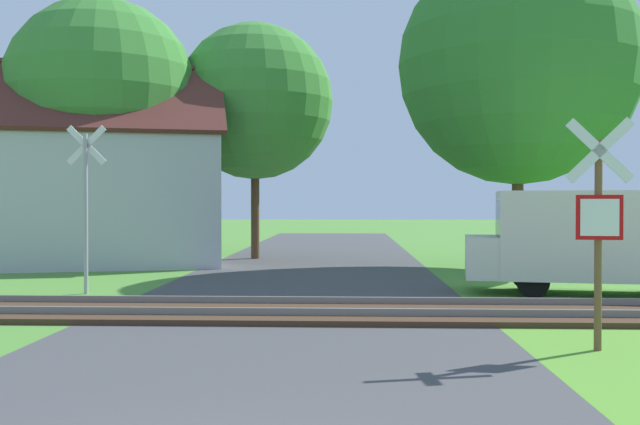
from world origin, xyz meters
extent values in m
cube|color=#422D1E|center=(0.00, 8.46, 0.05)|extent=(60.00, 2.60, 0.10)
cube|color=slate|center=(0.00, 9.18, 0.16)|extent=(60.00, 0.08, 0.12)
cube|color=slate|center=(0.00, 7.74, 0.16)|extent=(60.00, 0.08, 0.12)
cylinder|color=brown|center=(4.39, 5.52, 1.42)|extent=(0.10, 0.10, 2.83)
cube|color=red|center=(4.38, 5.46, 1.79)|extent=(0.60, 0.11, 0.60)
cube|color=white|center=(4.38, 5.44, 1.79)|extent=(0.49, 0.08, 0.49)
cube|color=white|center=(4.38, 5.46, 2.68)|extent=(0.87, 0.15, 0.88)
cube|color=white|center=(4.38, 5.46, 2.68)|extent=(0.87, 0.15, 0.88)
cylinder|color=#9E9EA5|center=(-4.68, 11.13, 1.75)|extent=(0.09, 0.09, 3.49)
cube|color=white|center=(-4.68, 11.19, 3.24)|extent=(0.88, 0.04, 0.88)
cube|color=white|center=(-4.68, 11.19, 3.24)|extent=(0.88, 0.04, 0.88)
cube|color=#B7B7BC|center=(-6.68, 18.56, 2.09)|extent=(7.86, 6.65, 4.18)
cube|color=#562823|center=(-6.36, 17.32, 5.26)|extent=(7.64, 4.61, 2.51)
cube|color=#562823|center=(-7.00, 19.80, 5.26)|extent=(7.64, 4.61, 2.51)
cube|color=brown|center=(-4.87, 19.03, 5.39)|extent=(0.61, 0.61, 1.10)
cylinder|color=#513823|center=(6.13, 17.50, 1.71)|extent=(0.34, 0.34, 3.42)
sphere|color=#337A2D|center=(6.13, 17.50, 6.11)|extent=(7.17, 7.17, 7.17)
cylinder|color=#513823|center=(-2.28, 21.06, 1.75)|extent=(0.30, 0.30, 3.51)
sphere|color=#3D8433|center=(-2.28, 21.06, 5.58)|extent=(5.52, 5.52, 5.52)
cylinder|color=#513823|center=(-7.13, 19.17, 1.61)|extent=(0.32, 0.32, 3.22)
sphere|color=#3D8433|center=(-7.13, 19.17, 5.59)|extent=(6.30, 6.30, 6.30)
cube|color=silver|center=(6.43, 11.44, 1.29)|extent=(4.44, 2.50, 1.90)
cube|color=silver|center=(4.01, 11.80, 0.79)|extent=(0.96, 1.89, 0.90)
cube|color=#19232D|center=(4.37, 11.74, 1.62)|extent=(0.28, 1.60, 0.85)
cube|color=navy|center=(6.57, 12.38, 0.96)|extent=(3.74, 0.57, 0.16)
cylinder|color=black|center=(5.13, 12.42, 0.34)|extent=(0.70, 0.28, 0.68)
cylinder|color=black|center=(4.90, 10.88, 0.34)|extent=(0.70, 0.28, 0.68)
camera|label=1|loc=(1.05, -4.15, 1.99)|focal=40.00mm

